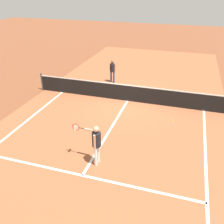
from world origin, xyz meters
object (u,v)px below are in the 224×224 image
object	(u,v)px
net	(128,93)
player_near	(96,141)
player_far	(112,69)
tennis_ball_near_net	(172,120)

from	to	relation	value
net	player_near	world-z (taller)	player_near
player_near	player_far	bearing A→B (deg)	103.25
tennis_ball_near_net	player_near	bearing A→B (deg)	-120.59
net	tennis_ball_near_net	bearing A→B (deg)	-31.43
player_far	player_near	bearing A→B (deg)	-76.75
player_near	tennis_ball_near_net	distance (m)	4.77
player_near	tennis_ball_near_net	bearing A→B (deg)	59.41
net	player_near	xyz separation A→B (m)	(0.23, -5.62, 0.49)
player_far	tennis_ball_near_net	bearing A→B (deg)	-44.09
player_far	net	bearing A→B (deg)	-56.65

